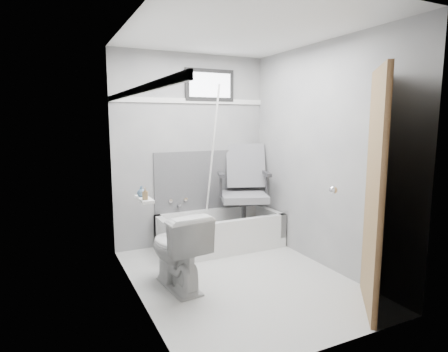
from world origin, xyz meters
TOP-DOWN VIEW (x-y plane):
  - floor at (0.00, 0.00)m, footprint 2.60×2.60m
  - ceiling at (0.00, 0.00)m, footprint 2.60×2.60m
  - wall_back at (0.00, 1.30)m, footprint 2.00×0.02m
  - wall_front at (0.00, -1.30)m, footprint 2.00×0.02m
  - wall_left at (-1.00, 0.00)m, footprint 0.02×2.60m
  - wall_right at (1.00, 0.00)m, footprint 0.02×2.60m
  - bathtub at (0.23, 0.93)m, footprint 1.50×0.70m
  - office_chair at (0.57, 0.94)m, footprint 0.86×0.86m
  - toilet at (-0.62, 0.08)m, footprint 0.50×0.80m
  - door at (0.98, -1.28)m, footprint 0.78×0.78m
  - window at (0.25, 1.29)m, footprint 0.66×0.04m
  - backerboard at (0.25, 1.29)m, footprint 1.50×0.02m
  - trim_back at (0.00, 1.29)m, footprint 2.00×0.02m
  - trim_left at (-0.99, 0.00)m, footprint 0.02×2.60m
  - pole at (0.17, 1.06)m, footprint 0.02×0.50m
  - shelf at (-0.93, 0.03)m, footprint 0.10×0.32m
  - soap_bottle_a at (-0.94, -0.05)m, footprint 0.06×0.06m
  - soap_bottle_b at (-0.94, 0.09)m, footprint 0.11×0.11m
  - faucet at (-0.20, 1.27)m, footprint 0.26×0.10m

SIDE VIEW (x-z plane):
  - floor at x=0.00m, z-range 0.00..0.00m
  - bathtub at x=0.23m, z-range 0.00..0.42m
  - toilet at x=-0.62m, z-range 0.00..0.74m
  - faucet at x=-0.20m, z-range 0.47..0.63m
  - office_chair at x=0.57m, z-range 0.12..1.28m
  - backerboard at x=0.25m, z-range 0.41..1.19m
  - shelf at x=-0.93m, z-range 0.89..0.91m
  - soap_bottle_b at x=-0.94m, z-range 0.91..1.01m
  - soap_bottle_a at x=-0.94m, z-range 0.91..1.02m
  - door at x=0.98m, z-range 0.00..2.00m
  - pole at x=0.17m, z-range 0.10..2.00m
  - wall_back at x=0.00m, z-range 0.00..2.40m
  - wall_front at x=0.00m, z-range 0.00..2.40m
  - wall_left at x=-1.00m, z-range 0.00..2.40m
  - wall_right at x=1.00m, z-range 0.00..2.40m
  - trim_back at x=0.00m, z-range 1.79..1.85m
  - trim_left at x=-0.99m, z-range 1.79..1.85m
  - window at x=0.25m, z-range 1.82..2.22m
  - ceiling at x=0.00m, z-range 2.40..2.40m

